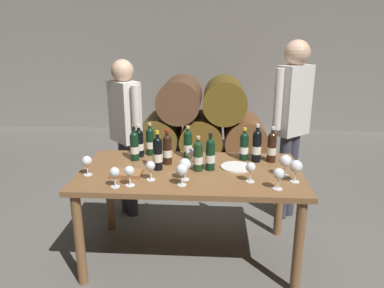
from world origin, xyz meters
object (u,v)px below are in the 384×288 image
(wine_glass_0, at_px, (285,161))
(wine_glass_7, at_px, (114,173))
(wine_bottle_8, at_px, (188,144))
(sommelier_presenting, at_px, (292,114))
(wine_bottle_10, at_px, (134,146))
(wine_glass_9, at_px, (129,172))
(wine_bottle_3, at_px, (244,146))
(wine_glass_5, at_px, (150,167))
(wine_bottle_2, at_px, (167,149))
(wine_bottle_4, at_px, (198,156))
(serving_plate, at_px, (236,167))
(wine_bottle_5, at_px, (139,143))
(wine_bottle_0, at_px, (257,143))
(wine_glass_4, at_px, (279,175))
(wine_bottle_9, at_px, (158,153))
(wine_bottle_1, at_px, (272,147))
(wine_glass_8, at_px, (87,162))
(wine_bottle_7, at_px, (210,154))
(wine_bottle_6, at_px, (150,141))
(wine_glass_2, at_px, (296,167))
(tasting_notebook, at_px, (127,173))
(wine_glass_10, at_px, (190,153))
(dining_table, at_px, (190,181))
(wine_glass_6, at_px, (182,170))
(wine_bottle_11, at_px, (257,146))
(wine_glass_3, at_px, (251,168))
(wine_glass_1, at_px, (185,165))
(taster_seated_left, at_px, (125,125))

(wine_glass_0, relative_size, wine_glass_7, 1.13)
(wine_bottle_8, distance_m, sommelier_presenting, 1.06)
(wine_bottle_10, relative_size, wine_glass_9, 1.97)
(wine_bottle_3, height_order, wine_glass_7, wine_bottle_3)
(wine_glass_5, bearing_deg, wine_bottle_2, 77.06)
(wine_bottle_4, bearing_deg, serving_plate, 14.23)
(wine_bottle_5, distance_m, wine_glass_9, 0.62)
(wine_bottle_0, distance_m, wine_glass_4, 0.66)
(wine_bottle_5, relative_size, wine_bottle_9, 0.90)
(wine_bottle_1, bearing_deg, wine_glass_8, -164.84)
(wine_bottle_7, height_order, wine_glass_4, wine_bottle_7)
(wine_bottle_6, distance_m, wine_bottle_7, 0.62)
(wine_glass_2, bearing_deg, tasting_notebook, 177.43)
(wine_glass_7, distance_m, wine_glass_10, 0.66)
(wine_glass_5, bearing_deg, dining_table, 37.33)
(wine_bottle_5, bearing_deg, tasting_notebook, -91.55)
(sommelier_presenting, bearing_deg, wine_glass_6, -132.11)
(wine_bottle_7, height_order, wine_glass_10, wine_bottle_7)
(wine_glass_7, bearing_deg, wine_glass_9, 16.64)
(wine_bottle_3, xyz_separation_m, wine_bottle_11, (0.10, -0.03, 0.02))
(tasting_notebook, bearing_deg, wine_bottle_10, 91.87)
(dining_table, height_order, wine_bottle_11, wine_bottle_11)
(wine_bottle_9, xyz_separation_m, serving_plate, (0.61, 0.07, -0.13))
(wine_bottle_5, relative_size, wine_glass_3, 1.92)
(wine_glass_8, bearing_deg, wine_glass_3, -2.56)
(wine_glass_0, xyz_separation_m, wine_glass_2, (0.05, -0.11, 0.00))
(wine_bottle_5, xyz_separation_m, wine_bottle_8, (0.41, -0.00, -0.00))
(dining_table, distance_m, wine_glass_2, 0.80)
(wine_bottle_10, xyz_separation_m, wine_glass_1, (0.45, -0.39, -0.01))
(wine_bottle_2, relative_size, wine_glass_10, 1.93)
(wine_bottle_10, relative_size, wine_bottle_11, 0.90)
(wine_bottle_2, height_order, wine_bottle_8, wine_bottle_2)
(wine_bottle_2, xyz_separation_m, sommelier_presenting, (1.09, 0.62, 0.16))
(wine_bottle_8, distance_m, wine_glass_2, 0.93)
(wine_glass_8, xyz_separation_m, serving_plate, (1.11, 0.22, -0.10))
(wine_bottle_8, xyz_separation_m, wine_glass_4, (0.66, -0.61, -0.01))
(wine_bottle_4, height_order, tasting_notebook, wine_bottle_4)
(wine_glass_5, bearing_deg, wine_bottle_4, 32.16)
(wine_bottle_7, height_order, wine_glass_3, wine_bottle_7)
(wine_bottle_6, xyz_separation_m, wine_glass_4, (0.98, -0.67, -0.02))
(wine_bottle_0, xyz_separation_m, taster_seated_left, (-1.21, 0.38, 0.04))
(wine_bottle_0, height_order, wine_bottle_5, wine_bottle_0)
(wine_bottle_8, height_order, wine_glass_10, wine_bottle_8)
(wine_glass_4, height_order, wine_glass_5, wine_glass_4)
(wine_glass_3, bearing_deg, wine_glass_1, 178.88)
(wine_bottle_10, height_order, wine_glass_9, wine_bottle_10)
(wine_bottle_10, xyz_separation_m, wine_glass_10, (0.47, -0.11, -0.02))
(wine_bottle_5, xyz_separation_m, wine_bottle_6, (0.08, 0.05, 0.00))
(wine_glass_6, xyz_separation_m, wine_glass_9, (-0.36, -0.03, -0.01))
(wine_bottle_3, xyz_separation_m, wine_glass_9, (-0.83, -0.59, -0.02))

